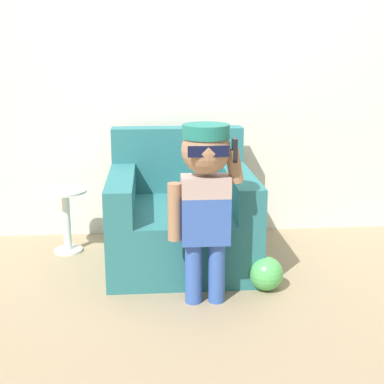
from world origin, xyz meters
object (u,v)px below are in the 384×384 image
toy_ball (266,274)px  side_table (66,215)px  armchair (181,217)px  person_child (205,187)px

toy_ball → side_table: bearing=150.0°
armchair → toy_ball: armchair is taller
armchair → person_child: 0.81m
side_table → armchair: bearing=-13.6°
person_child → armchair: bearing=98.2°
side_table → toy_ball: side_table is taller
person_child → toy_ball: bearing=18.6°
armchair → toy_ball: bearing=-48.6°
armchair → toy_ball: (0.50, -0.56, -0.20)m
person_child → toy_ball: (0.40, 0.13, -0.60)m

